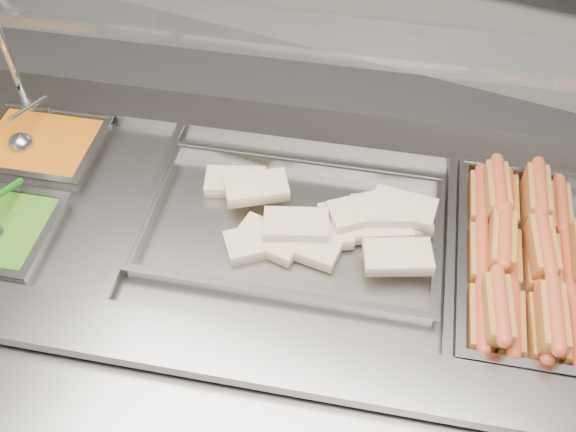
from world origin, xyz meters
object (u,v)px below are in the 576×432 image
at_px(steam_counter, 271,319).
at_px(pan_hotdogs, 533,269).
at_px(ladle, 22,143).
at_px(pan_wraps, 292,230).
at_px(sneeze_guard, 284,34).

xyz_separation_m(steam_counter, pan_hotdogs, (0.68, 0.15, 0.46)).
distance_m(steam_counter, ladle, 0.93).
relative_size(pan_hotdogs, pan_wraps, 0.81).
bearing_deg(steam_counter, sneeze_guard, 102.23).
height_order(sneeze_guard, pan_wraps, sneeze_guard).
relative_size(pan_hotdogs, ladle, 3.07).
bearing_deg(pan_wraps, steam_counter, -167.77).
relative_size(steam_counter, sneeze_guard, 1.20).
bearing_deg(ladle, sneeze_guard, 19.55).
relative_size(steam_counter, pan_hotdogs, 3.30).
xyz_separation_m(sneeze_guard, pan_wraps, (0.12, -0.22, -0.44)).
height_order(steam_counter, pan_hotdogs, pan_hotdogs).
bearing_deg(sneeze_guard, ladle, -160.45).
xyz_separation_m(pan_hotdogs, ladle, (-1.46, -0.17, 0.06)).
bearing_deg(sneeze_guard, pan_wraps, -62.43).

